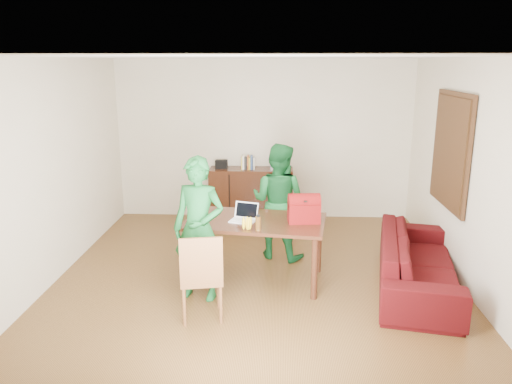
{
  "coord_description": "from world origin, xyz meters",
  "views": [
    {
      "loc": [
        0.26,
        -5.69,
        2.66
      ],
      "look_at": [
        -0.01,
        0.28,
        1.08
      ],
      "focal_mm": 35.0,
      "sensor_mm": 36.0,
      "label": 1
    }
  ],
  "objects_px": {
    "person_far": "(278,201)",
    "red_bag": "(304,211)",
    "table": "(255,228)",
    "person_near": "(199,229)",
    "chair": "(202,293)",
    "laptop": "(243,218)",
    "bottle": "(258,223)",
    "sofa": "(418,262)"
  },
  "relations": [
    {
      "from": "person_far",
      "to": "red_bag",
      "type": "height_order",
      "value": "person_far"
    },
    {
      "from": "table",
      "to": "person_near",
      "type": "relative_size",
      "value": 1.08
    },
    {
      "from": "chair",
      "to": "laptop",
      "type": "relative_size",
      "value": 2.82
    },
    {
      "from": "table",
      "to": "person_near",
      "type": "bearing_deg",
      "value": -133.76
    },
    {
      "from": "person_near",
      "to": "laptop",
      "type": "height_order",
      "value": "person_near"
    },
    {
      "from": "bottle",
      "to": "sofa",
      "type": "bearing_deg",
      "value": 8.01
    },
    {
      "from": "red_bag",
      "to": "sofa",
      "type": "xyz_separation_m",
      "value": [
        1.38,
        -0.07,
        -0.6
      ]
    },
    {
      "from": "person_near",
      "to": "bottle",
      "type": "distance_m",
      "value": 0.67
    },
    {
      "from": "person_near",
      "to": "red_bag",
      "type": "bearing_deg",
      "value": 33.56
    },
    {
      "from": "person_far",
      "to": "bottle",
      "type": "bearing_deg",
      "value": 102.92
    },
    {
      "from": "chair",
      "to": "red_bag",
      "type": "relative_size",
      "value": 2.57
    },
    {
      "from": "table",
      "to": "person_far",
      "type": "distance_m",
      "value": 0.85
    },
    {
      "from": "laptop",
      "to": "bottle",
      "type": "bearing_deg",
      "value": -41.14
    },
    {
      "from": "sofa",
      "to": "table",
      "type": "bearing_deg",
      "value": 97.8
    },
    {
      "from": "laptop",
      "to": "bottle",
      "type": "distance_m",
      "value": 0.38
    },
    {
      "from": "table",
      "to": "bottle",
      "type": "relative_size",
      "value": 9.5
    },
    {
      "from": "table",
      "to": "red_bag",
      "type": "height_order",
      "value": "red_bag"
    },
    {
      "from": "bottle",
      "to": "sofa",
      "type": "relative_size",
      "value": 0.08
    },
    {
      "from": "chair",
      "to": "bottle",
      "type": "xyz_separation_m",
      "value": [
        0.57,
        0.58,
        0.6
      ]
    },
    {
      "from": "table",
      "to": "sofa",
      "type": "bearing_deg",
      "value": 4.36
    },
    {
      "from": "chair",
      "to": "person_near",
      "type": "xyz_separation_m",
      "value": [
        -0.09,
        0.48,
        0.55
      ]
    },
    {
      "from": "bottle",
      "to": "red_bag",
      "type": "distance_m",
      "value": 0.63
    },
    {
      "from": "chair",
      "to": "bottle",
      "type": "bearing_deg",
      "value": 34.78
    },
    {
      "from": "person_far",
      "to": "table",
      "type": "bearing_deg",
      "value": 94.51
    },
    {
      "from": "chair",
      "to": "sofa",
      "type": "bearing_deg",
      "value": 8.31
    },
    {
      "from": "laptop",
      "to": "sofa",
      "type": "xyz_separation_m",
      "value": [
        2.11,
        -0.05,
        -0.5
      ]
    },
    {
      "from": "chair",
      "to": "laptop",
      "type": "height_order",
      "value": "laptop"
    },
    {
      "from": "chair",
      "to": "person_far",
      "type": "xyz_separation_m",
      "value": [
        0.8,
        1.76,
        0.52
      ]
    },
    {
      "from": "laptop",
      "to": "bottle",
      "type": "height_order",
      "value": "laptop"
    },
    {
      "from": "laptop",
      "to": "bottle",
      "type": "relative_size",
      "value": 1.81
    },
    {
      "from": "red_bag",
      "to": "sofa",
      "type": "bearing_deg",
      "value": -8.96
    },
    {
      "from": "chair",
      "to": "person_far",
      "type": "relative_size",
      "value": 0.6
    },
    {
      "from": "person_far",
      "to": "sofa",
      "type": "distance_m",
      "value": 1.98
    },
    {
      "from": "bottle",
      "to": "sofa",
      "type": "xyz_separation_m",
      "value": [
        1.91,
        0.27,
        -0.55
      ]
    },
    {
      "from": "table",
      "to": "bottle",
      "type": "bearing_deg",
      "value": -74.63
    },
    {
      "from": "table",
      "to": "person_far",
      "type": "height_order",
      "value": "person_far"
    },
    {
      "from": "person_near",
      "to": "bottle",
      "type": "xyz_separation_m",
      "value": [
        0.67,
        0.1,
        0.05
      ]
    },
    {
      "from": "person_near",
      "to": "sofa",
      "type": "height_order",
      "value": "person_near"
    },
    {
      "from": "person_far",
      "to": "sofa",
      "type": "xyz_separation_m",
      "value": [
        1.69,
        -0.92,
        -0.47
      ]
    },
    {
      "from": "person_near",
      "to": "sofa",
      "type": "relative_size",
      "value": 0.74
    },
    {
      "from": "chair",
      "to": "table",
      "type": "bearing_deg",
      "value": 51.17
    },
    {
      "from": "table",
      "to": "red_bag",
      "type": "xyz_separation_m",
      "value": [
        0.58,
        -0.05,
        0.24
      ]
    }
  ]
}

